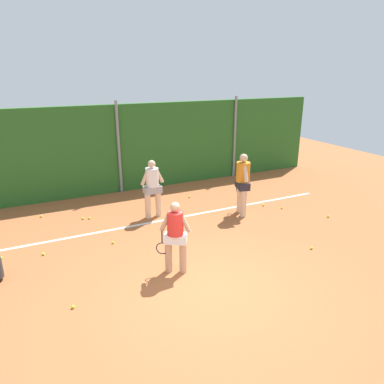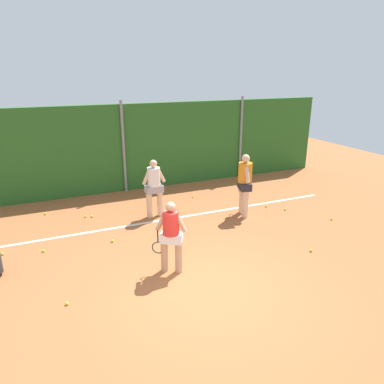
{
  "view_description": "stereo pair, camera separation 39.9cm",
  "coord_description": "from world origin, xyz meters",
  "views": [
    {
      "loc": [
        -3.06,
        -5.47,
        4.24
      ],
      "look_at": [
        0.89,
        2.71,
        1.12
      ],
      "focal_mm": 33.45,
      "sensor_mm": 36.0,
      "label": 1
    },
    {
      "loc": [
        -2.69,
        -5.63,
        4.24
      ],
      "look_at": [
        0.89,
        2.71,
        1.12
      ],
      "focal_mm": 33.45,
      "sensor_mm": 36.0,
      "label": 2
    }
  ],
  "objects": [
    {
      "name": "ground_plane",
      "position": [
        0.0,
        2.05,
        0.0
      ],
      "size": [
        27.36,
        27.36,
        0.0
      ],
      "primitive_type": "plane",
      "color": "#A85B33"
    },
    {
      "name": "hedge_fence_backdrop",
      "position": [
        0.0,
        6.96,
        1.56
      ],
      "size": [
        16.58,
        0.25,
        3.12
      ],
      "primitive_type": "cube",
      "color": "#286023",
      "rests_on": "ground_plane"
    },
    {
      "name": "fence_post_center",
      "position": [
        0.0,
        6.79,
        1.63
      ],
      "size": [
        0.1,
        0.1,
        3.27
      ],
      "primitive_type": "cylinder",
      "color": "gray",
      "rests_on": "ground_plane"
    },
    {
      "name": "fence_post_right",
      "position": [
        4.78,
        6.79,
        1.63
      ],
      "size": [
        0.1,
        0.1,
        3.27
      ],
      "primitive_type": "cylinder",
      "color": "gray",
      "rests_on": "ground_plane"
    },
    {
      "name": "court_baseline_paint",
      "position": [
        0.0,
        3.69,
        0.0
      ],
      "size": [
        12.12,
        0.1,
        0.01
      ],
      "primitive_type": "cube",
      "color": "white",
      "rests_on": "ground_plane"
    },
    {
      "name": "player_foreground_near",
      "position": [
        -0.37,
        0.93,
        0.92
      ],
      "size": [
        0.7,
        0.49,
        1.64
      ],
      "rotation": [
        0.0,
        0.0,
        2.58
      ],
      "color": "tan",
      "rests_on": "ground_plane"
    },
    {
      "name": "player_midcourt",
      "position": [
        2.78,
        3.12,
        1.06
      ],
      "size": [
        0.47,
        0.85,
        1.9
      ],
      "rotation": [
        0.0,
        0.0,
        1.29
      ],
      "color": "beige",
      "rests_on": "ground_plane"
    },
    {
      "name": "player_backcourt_far",
      "position": [
        0.25,
        4.08,
        0.99
      ],
      "size": [
        0.74,
        0.38,
        1.76
      ],
      "rotation": [
        0.0,
        0.0,
        3.2
      ],
      "color": "beige",
      "rests_on": "ground_plane"
    },
    {
      "name": "tennis_ball_0",
      "position": [
        -2.84,
        5.52,
        0.03
      ],
      "size": [
        0.07,
        0.07,
        0.07
      ],
      "primitive_type": "sphere",
      "color": "#CCDB33",
      "rests_on": "ground_plane"
    },
    {
      "name": "tennis_ball_1",
      "position": [
        1.97,
        5.16,
        0.03
      ],
      "size": [
        0.07,
        0.07,
        0.07
      ],
      "primitive_type": "sphere",
      "color": "#CCDB33",
      "rests_on": "ground_plane"
    },
    {
      "name": "tennis_ball_2",
      "position": [
        4.99,
        1.72,
        0.03
      ],
      "size": [
        0.07,
        0.07,
        0.07
      ],
      "primitive_type": "sphere",
      "color": "#CCDB33",
      "rests_on": "ground_plane"
    },
    {
      "name": "tennis_ball_3",
      "position": [
        -1.72,
        4.81,
        0.03
      ],
      "size": [
        0.07,
        0.07,
        0.07
      ],
      "primitive_type": "sphere",
      "color": "#CCDB33",
      "rests_on": "ground_plane"
    },
    {
      "name": "tennis_ball_4",
      "position": [
        3.8,
        3.37,
        0.03
      ],
      "size": [
        0.07,
        0.07,
        0.07
      ],
      "primitive_type": "sphere",
      "color": "#CCDB33",
      "rests_on": "ground_plane"
    },
    {
      "name": "tennis_ball_5",
      "position": [
        4.19,
        2.91,
        0.03
      ],
      "size": [
        0.07,
        0.07,
        0.07
      ],
      "primitive_type": "sphere",
      "color": "#CCDB33",
      "rests_on": "ground_plane"
    },
    {
      "name": "tennis_ball_6",
      "position": [
        -1.3,
        2.85,
        0.03
      ],
      "size": [
        0.07,
        0.07,
        0.07
      ],
      "primitive_type": "sphere",
      "color": "#CCDB33",
      "rests_on": "ground_plane"
    },
    {
      "name": "tennis_ball_7",
      "position": [
        3.22,
        3.81,
        0.03
      ],
      "size": [
        0.07,
        0.07,
        0.07
      ],
      "primitive_type": "sphere",
      "color": "#CCDB33",
      "rests_on": "ground_plane"
    },
    {
      "name": "tennis_ball_8",
      "position": [
        -2.96,
        2.99,
        0.03
      ],
      "size": [
        0.07,
        0.07,
        0.07
      ],
      "primitive_type": "sphere",
      "color": "#CCDB33",
      "rests_on": "ground_plane"
    },
    {
      "name": "tennis_ball_9",
      "position": [
        -2.62,
        0.57,
        0.03
      ],
      "size": [
        0.07,
        0.07,
        0.07
      ],
      "primitive_type": "sphere",
      "color": "#CCDB33",
      "rests_on": "ground_plane"
    },
    {
      "name": "tennis_ball_10",
      "position": [
        -1.54,
        4.75,
        0.03
      ],
      "size": [
        0.07,
        0.07,
        0.07
      ],
      "primitive_type": "sphere",
      "color": "#CCDB33",
      "rests_on": "ground_plane"
    },
    {
      "name": "tennis_ball_11",
      "position": [
        4.36,
        5.17,
        0.03
      ],
      "size": [
        0.07,
        0.07,
        0.07
      ],
      "primitive_type": "sphere",
      "color": "#CCDB33",
      "rests_on": "ground_plane"
    },
    {
      "name": "tennis_ball_12",
      "position": [
        -3.87,
        3.21,
        0.03
      ],
      "size": [
        0.07,
        0.07,
        0.07
      ],
      "primitive_type": "sphere",
      "color": "#CCDB33",
      "rests_on": "ground_plane"
    },
    {
      "name": "tennis_ball_13",
      "position": [
        3.08,
        0.41,
        0.03
      ],
      "size": [
        0.07,
        0.07,
        0.07
      ],
      "primitive_type": "sphere",
      "color": "#CCDB33",
      "rests_on": "ground_plane"
    }
  ]
}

